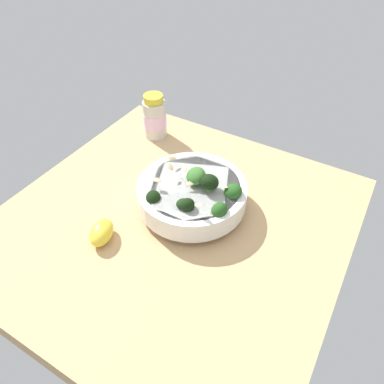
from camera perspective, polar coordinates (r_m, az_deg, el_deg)
name	(u,v)px	position (r cm, az deg, el deg)	size (l,w,h in cm)	color
ground_plane	(174,227)	(73.64, -2.87, -5.49)	(64.40, 64.40, 4.96)	tan
bowl_of_broccoli	(193,194)	(71.27, 0.12, -0.24)	(21.42, 21.42, 9.80)	white
lemon_wedge	(102,232)	(68.98, -13.94, -6.11)	(6.27, 4.02, 3.62)	yellow
bottle_tall	(155,118)	(91.58, -5.83, 11.47)	(5.63, 5.63, 11.13)	beige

